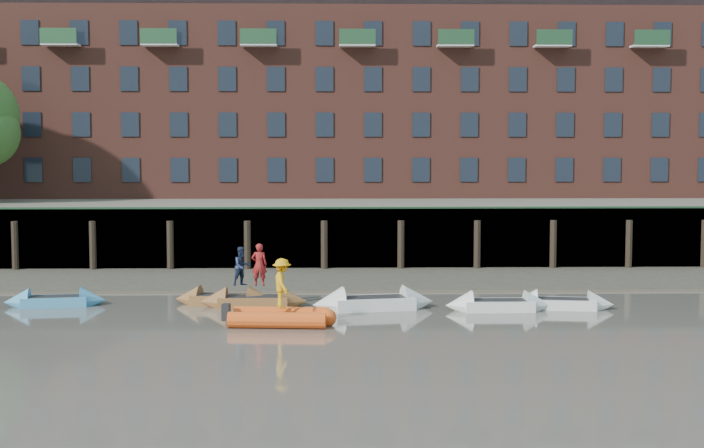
{
  "coord_description": "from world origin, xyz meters",
  "views": [
    {
      "loc": [
        -1.83,
        -29.01,
        6.46
      ],
      "look_at": [
        -0.8,
        12.0,
        3.2
      ],
      "focal_mm": 50.0,
      "sensor_mm": 36.0,
      "label": 1
    }
  ],
  "objects_px": {
    "rowboat_1": "(55,301)",
    "rowboat_2": "(224,300)",
    "rowboat_5": "(498,305)",
    "rowboat_6": "(563,304)",
    "rowboat_3": "(254,301)",
    "person_rib_crew": "(282,283)",
    "person_rower_a": "(259,265)",
    "person_rower_b": "(242,266)",
    "rowboat_4": "(373,303)",
    "rib_tender": "(284,317)"
  },
  "relations": [
    {
      "from": "rowboat_1",
      "to": "rowboat_2",
      "type": "relative_size",
      "value": 0.97
    },
    {
      "from": "rowboat_5",
      "to": "rowboat_6",
      "type": "bearing_deg",
      "value": 8.11
    },
    {
      "from": "rowboat_3",
      "to": "person_rib_crew",
      "type": "distance_m",
      "value": 4.45
    },
    {
      "from": "person_rower_a",
      "to": "person_rower_b",
      "type": "distance_m",
      "value": 0.71
    },
    {
      "from": "rowboat_2",
      "to": "rowboat_5",
      "type": "bearing_deg",
      "value": 0.46
    },
    {
      "from": "rowboat_4",
      "to": "person_rower_a",
      "type": "distance_m",
      "value": 4.87
    },
    {
      "from": "person_rower_a",
      "to": "rowboat_4",
      "type": "bearing_deg",
      "value": 170.69
    },
    {
      "from": "rib_tender",
      "to": "person_rower_a",
      "type": "distance_m",
      "value": 4.57
    },
    {
      "from": "rowboat_6",
      "to": "person_rower_b",
      "type": "xyz_separation_m",
      "value": [
        -12.83,
        0.9,
        1.43
      ]
    },
    {
      "from": "rowboat_4",
      "to": "person_rower_b",
      "type": "distance_m",
      "value": 5.52
    },
    {
      "from": "rowboat_4",
      "to": "person_rib_crew",
      "type": "distance_m",
      "value": 4.98
    },
    {
      "from": "rowboat_2",
      "to": "person_rower_b",
      "type": "bearing_deg",
      "value": -18.35
    },
    {
      "from": "rowboat_4",
      "to": "rowboat_2",
      "type": "bearing_deg",
      "value": 158.09
    },
    {
      "from": "rowboat_3",
      "to": "rib_tender",
      "type": "height_order",
      "value": "rowboat_3"
    },
    {
      "from": "person_rib_crew",
      "to": "rowboat_3",
      "type": "bearing_deg",
      "value": 3.98
    },
    {
      "from": "rowboat_4",
      "to": "rowboat_5",
      "type": "bearing_deg",
      "value": -15.39
    },
    {
      "from": "rowboat_5",
      "to": "rowboat_6",
      "type": "relative_size",
      "value": 1.02
    },
    {
      "from": "rowboat_3",
      "to": "person_rower_a",
      "type": "distance_m",
      "value": 1.5
    },
    {
      "from": "rowboat_2",
      "to": "rowboat_1",
      "type": "bearing_deg",
      "value": -169.57
    },
    {
      "from": "rowboat_3",
      "to": "rowboat_5",
      "type": "bearing_deg",
      "value": -6.4
    },
    {
      "from": "rowboat_3",
      "to": "rowboat_5",
      "type": "distance_m",
      "value": 9.79
    },
    {
      "from": "person_rower_a",
      "to": "person_rower_b",
      "type": "bearing_deg",
      "value": -4.89
    },
    {
      "from": "person_rower_a",
      "to": "person_rower_b",
      "type": "relative_size",
      "value": 1.09
    },
    {
      "from": "rowboat_2",
      "to": "person_rower_b",
      "type": "xyz_separation_m",
      "value": [
        0.76,
        -0.4,
        1.42
      ]
    },
    {
      "from": "rowboat_4",
      "to": "person_rib_crew",
      "type": "height_order",
      "value": "person_rib_crew"
    },
    {
      "from": "rowboat_4",
      "to": "rib_tender",
      "type": "height_order",
      "value": "rowboat_4"
    },
    {
      "from": "rowboat_5",
      "to": "rib_tender",
      "type": "height_order",
      "value": "rowboat_5"
    },
    {
      "from": "rowboat_1",
      "to": "rib_tender",
      "type": "relative_size",
      "value": 1.06
    },
    {
      "from": "rowboat_4",
      "to": "rowboat_6",
      "type": "bearing_deg",
      "value": -10.68
    },
    {
      "from": "rowboat_1",
      "to": "person_rower_b",
      "type": "distance_m",
      "value": 7.73
    },
    {
      "from": "rowboat_5",
      "to": "rowboat_6",
      "type": "height_order",
      "value": "rowboat_5"
    },
    {
      "from": "rowboat_6",
      "to": "rowboat_4",
      "type": "bearing_deg",
      "value": -171.03
    },
    {
      "from": "person_rower_a",
      "to": "person_rower_b",
      "type": "height_order",
      "value": "person_rower_a"
    },
    {
      "from": "person_rower_a",
      "to": "person_rib_crew",
      "type": "relative_size",
      "value": 0.95
    },
    {
      "from": "rowboat_6",
      "to": "person_rower_a",
      "type": "bearing_deg",
      "value": -174.57
    },
    {
      "from": "rowboat_6",
      "to": "person_rib_crew",
      "type": "bearing_deg",
      "value": -154.03
    },
    {
      "from": "rowboat_2",
      "to": "rib_tender",
      "type": "bearing_deg",
      "value": -51.42
    },
    {
      "from": "rowboat_4",
      "to": "person_rower_b",
      "type": "relative_size",
      "value": 3.22
    },
    {
      "from": "person_rower_b",
      "to": "rowboat_6",
      "type": "bearing_deg",
      "value": -40.25
    },
    {
      "from": "rowboat_1",
      "to": "person_rower_b",
      "type": "relative_size",
      "value": 2.61
    },
    {
      "from": "person_rower_a",
      "to": "rowboat_2",
      "type": "bearing_deg",
      "value": -17.15
    },
    {
      "from": "rowboat_1",
      "to": "person_rower_a",
      "type": "height_order",
      "value": "person_rower_a"
    },
    {
      "from": "rowboat_5",
      "to": "person_rower_b",
      "type": "height_order",
      "value": "person_rower_b"
    },
    {
      "from": "rowboat_3",
      "to": "rib_tender",
      "type": "relative_size",
      "value": 1.11
    },
    {
      "from": "rowboat_5",
      "to": "person_rib_crew",
      "type": "height_order",
      "value": "person_rib_crew"
    },
    {
      "from": "rowboat_6",
      "to": "person_rib_crew",
      "type": "height_order",
      "value": "person_rib_crew"
    },
    {
      "from": "rowboat_2",
      "to": "rowboat_4",
      "type": "relative_size",
      "value": 0.84
    },
    {
      "from": "rowboat_4",
      "to": "rowboat_5",
      "type": "relative_size",
      "value": 1.21
    },
    {
      "from": "rowboat_2",
      "to": "person_rib_crew",
      "type": "distance_m",
      "value": 5.41
    },
    {
      "from": "rowboat_4",
      "to": "person_rower_a",
      "type": "height_order",
      "value": "person_rower_a"
    }
  ]
}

